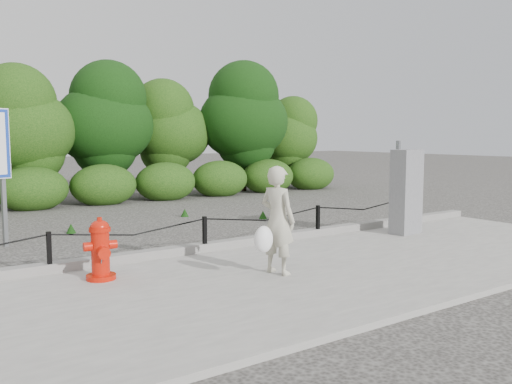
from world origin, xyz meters
name	(u,v)px	position (x,y,z in m)	size (l,w,h in m)	color
ground	(205,257)	(0.00, 0.00, 0.00)	(90.00, 90.00, 0.00)	#2D2B28
sidewalk	(277,280)	(0.00, -2.00, 0.04)	(14.00, 4.00, 0.08)	gray
curb	(203,247)	(0.00, 0.05, 0.15)	(14.00, 0.22, 0.14)	slate
chain_barrier	(205,230)	(0.00, 0.00, 0.46)	(10.06, 0.06, 0.60)	black
treeline	(75,121)	(0.56, 8.96, 2.44)	(19.93, 3.70, 4.55)	black
fire_hydrant	(101,250)	(-2.01, -0.71, 0.48)	(0.45, 0.47, 0.85)	red
pedestrian	(277,221)	(0.12, -1.83, 0.83)	(0.74, 0.63, 1.52)	#B1AE98
utility_cabinet	(406,192)	(4.12, -0.77, 0.91)	(0.67, 0.49, 1.84)	gray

